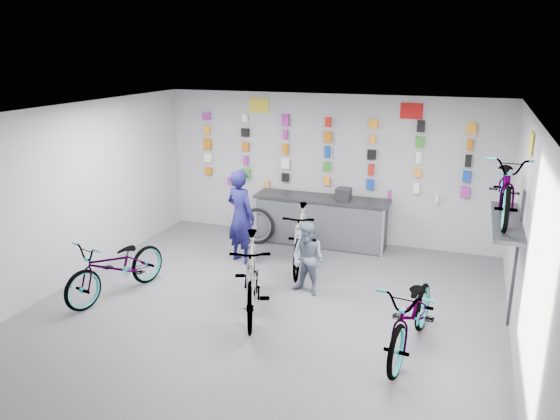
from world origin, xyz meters
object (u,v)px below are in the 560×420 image
at_px(bike_service, 301,238).
at_px(clerk, 241,216).
at_px(counter, 321,222).
at_px(customer, 308,259).
at_px(bike_left, 117,266).
at_px(bike_center, 252,276).
at_px(bike_right, 413,315).

xyz_separation_m(bike_service, clerk, (-1.15, -0.03, 0.31)).
height_order(counter, customer, customer).
height_order(counter, bike_left, bike_left).
bearing_deg(bike_center, bike_right, -27.26).
bearing_deg(bike_center, bike_service, 65.24).
bearing_deg(bike_left, bike_service, 55.83).
xyz_separation_m(clerk, customer, (1.58, -0.94, -0.28)).
xyz_separation_m(bike_right, bike_service, (-2.23, 2.22, 0.05)).
bearing_deg(customer, counter, 117.69).
relative_size(counter, bike_right, 1.34).
distance_m(counter, customer, 2.37).
relative_size(bike_left, bike_service, 1.00).
bearing_deg(bike_right, bike_service, 142.33).
bearing_deg(bike_left, bike_right, 13.56).
bearing_deg(bike_center, clerk, 97.72).
bearing_deg(bike_right, counter, 129.19).
xyz_separation_m(bike_left, bike_service, (2.43, 2.08, 0.07)).
xyz_separation_m(counter, bike_left, (-2.43, -3.43, 0.02)).
relative_size(bike_left, bike_center, 0.95).
height_order(counter, clerk, clerk).
xyz_separation_m(bike_left, bike_center, (2.27, 0.16, 0.10)).
distance_m(bike_left, bike_right, 4.66).
xyz_separation_m(bike_left, customer, (2.86, 1.11, 0.10)).
bearing_deg(counter, bike_right, -57.98).
height_order(bike_right, customer, customer).
relative_size(bike_left, clerk, 1.09).
bearing_deg(bike_service, bike_right, -55.76).
height_order(bike_left, clerk, clerk).
bearing_deg(counter, bike_service, -89.96).
bearing_deg(counter, clerk, -129.87).
distance_m(clerk, customer, 1.87).
bearing_deg(bike_left, clerk, 73.36).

